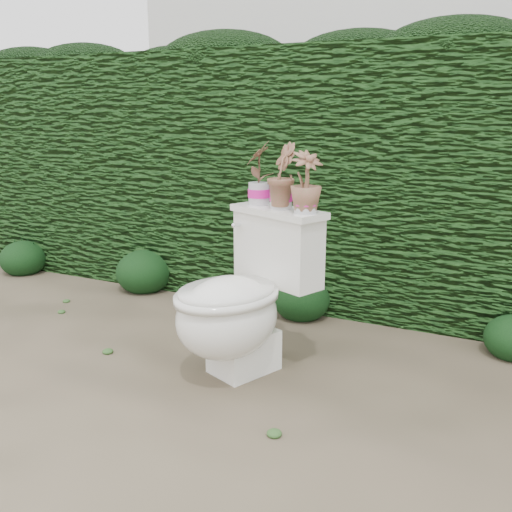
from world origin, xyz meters
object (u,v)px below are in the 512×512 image
at_px(potted_plant_left, 259,175).
at_px(potted_plant_right, 306,184).
at_px(toilet, 240,302).
at_px(potted_plant_center, 281,178).

distance_m(potted_plant_left, potted_plant_right, 0.32).
distance_m(toilet, potted_plant_right, 0.63).
xyz_separation_m(potted_plant_left, potted_plant_center, (0.15, -0.06, -0.00)).
height_order(toilet, potted_plant_left, potted_plant_left).
relative_size(toilet, potted_plant_right, 3.00).
bearing_deg(potted_plant_center, potted_plant_right, -129.73).
distance_m(potted_plant_left, potted_plant_center, 0.16).
distance_m(toilet, potted_plant_center, 0.62).
height_order(potted_plant_left, potted_plant_right, potted_plant_left).
xyz_separation_m(potted_plant_center, potted_plant_right, (0.15, -0.06, -0.02)).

